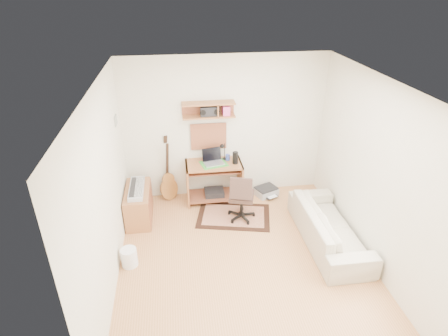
{
  "coord_description": "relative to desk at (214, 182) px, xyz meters",
  "views": [
    {
      "loc": [
        -0.87,
        -4.13,
        3.73
      ],
      "look_at": [
        -0.15,
        1.05,
        1.0
      ],
      "focal_mm": 29.74,
      "sensor_mm": 36.0,
      "label": 1
    }
  ],
  "objects": [
    {
      "name": "back_wall",
      "position": [
        0.24,
        0.28,
        0.93
      ],
      "size": [
        3.6,
        0.01,
        2.6
      ],
      "primitive_type": "cube",
      "color": "silver",
      "rests_on": "ground"
    },
    {
      "name": "speaker",
      "position": [
        0.38,
        -0.05,
        0.48
      ],
      "size": [
        0.1,
        0.1,
        0.22
      ],
      "primitive_type": "cylinder",
      "color": "black",
      "rests_on": "desk"
    },
    {
      "name": "waste_basket",
      "position": [
        -1.41,
        -1.6,
        -0.24
      ],
      "size": [
        0.28,
        0.28,
        0.28
      ],
      "primitive_type": "cylinder",
      "rotation": [
        0.0,
        0.0,
        0.23
      ],
      "color": "white",
      "rests_on": "floor"
    },
    {
      "name": "sofa",
      "position": [
        1.62,
        -1.47,
        -0.01
      ],
      "size": [
        0.55,
        1.89,
        0.74
      ],
      "primitive_type": "imported",
      "rotation": [
        0.0,
        0.0,
        1.57
      ],
      "color": "#B8AC92",
      "rests_on": "floor"
    },
    {
      "name": "ceiling",
      "position": [
        0.24,
        -1.73,
        2.23
      ],
      "size": [
        3.6,
        4.0,
        0.01
      ],
      "primitive_type": "cube",
      "color": "white",
      "rests_on": "ground"
    },
    {
      "name": "wall_photo",
      "position": [
        -1.55,
        -0.23,
        1.34
      ],
      "size": [
        0.02,
        0.2,
        0.15
      ],
      "primitive_type": "cube",
      "color": "#4C8CBF",
      "rests_on": "left_wall"
    },
    {
      "name": "boombox",
      "position": [
        -0.05,
        0.15,
        1.3
      ],
      "size": [
        0.31,
        0.14,
        0.16
      ],
      "primitive_type": "cube",
      "color": "black",
      "rests_on": "wall_shelf"
    },
    {
      "name": "laptop",
      "position": [
        -0.0,
        -0.02,
        0.51
      ],
      "size": [
        0.41,
        0.41,
        0.26
      ],
      "primitive_type": null,
      "rotation": [
        0.0,
        0.0,
        0.22
      ],
      "color": "silver",
      "rests_on": "desk"
    },
    {
      "name": "wall_shelf",
      "position": [
        -0.06,
        0.15,
        1.32
      ],
      "size": [
        0.9,
        0.25,
        0.26
      ],
      "primitive_type": "cube",
      "color": "#A5663A",
      "rests_on": "back_wall"
    },
    {
      "name": "desk_lamp",
      "position": [
        0.21,
        0.14,
        0.54
      ],
      "size": [
        0.11,
        0.11,
        0.32
      ],
      "primitive_type": null,
      "color": "black",
      "rests_on": "desk"
    },
    {
      "name": "music_keyboard",
      "position": [
        -1.34,
        -0.41,
        0.21
      ],
      "size": [
        0.23,
        0.74,
        0.06
      ],
      "primitive_type": "cube",
      "color": "#B2B5BA",
      "rests_on": "cabinet"
    },
    {
      "name": "right_wall",
      "position": [
        2.04,
        -1.73,
        0.93
      ],
      "size": [
        0.01,
        4.0,
        2.6
      ],
      "primitive_type": "cube",
      "color": "silver",
      "rests_on": "ground"
    },
    {
      "name": "task_chair",
      "position": [
        0.39,
        -0.67,
        0.07
      ],
      "size": [
        0.56,
        0.56,
        0.89
      ],
      "primitive_type": null,
      "rotation": [
        0.0,
        0.0,
        -0.27
      ],
      "color": "#392821",
      "rests_on": "floor"
    },
    {
      "name": "cork_board",
      "position": [
        -0.06,
        0.25,
        0.79
      ],
      "size": [
        0.64,
        0.03,
        0.49
      ],
      "primitive_type": "cube",
      "color": "#A37851",
      "rests_on": "back_wall"
    },
    {
      "name": "floor",
      "position": [
        0.24,
        -1.73,
        -0.38
      ],
      "size": [
        3.6,
        4.0,
        0.01
      ],
      "primitive_type": "cube",
      "color": "tan",
      "rests_on": "ground"
    },
    {
      "name": "desk",
      "position": [
        0.0,
        0.0,
        0.0
      ],
      "size": [
        1.0,
        0.55,
        0.75
      ],
      "primitive_type": null,
      "color": "#A5663A",
      "rests_on": "floor"
    },
    {
      "name": "guitar",
      "position": [
        -0.83,
        0.13,
        0.24
      ],
      "size": [
        0.38,
        0.32,
        1.23
      ],
      "primitive_type": null,
      "rotation": [
        0.0,
        0.0,
        0.41
      ],
      "color": "#A96E34",
      "rests_on": "floor"
    },
    {
      "name": "cabinet",
      "position": [
        -1.34,
        -0.41,
        -0.1
      ],
      "size": [
        0.4,
        0.9,
        0.55
      ],
      "primitive_type": "cube",
      "color": "#A5663A",
      "rests_on": "floor"
    },
    {
      "name": "printer",
      "position": [
        1.0,
        0.03,
        -0.29
      ],
      "size": [
        0.48,
        0.44,
        0.15
      ],
      "primitive_type": "cube",
      "rotation": [
        0.0,
        0.0,
        0.41
      ],
      "color": "#A5A8AA",
      "rests_on": "floor"
    },
    {
      "name": "rug",
      "position": [
        0.27,
        -0.6,
        -0.37
      ],
      "size": [
        1.39,
        1.08,
        0.02
      ],
      "primitive_type": "cube",
      "rotation": [
        0.0,
        0.0,
        -0.22
      ],
      "color": "tan",
      "rests_on": "floor"
    },
    {
      "name": "pencil_cup",
      "position": [
        0.27,
        0.1,
        0.43
      ],
      "size": [
        0.08,
        0.08,
        0.11
      ],
      "primitive_type": "cylinder",
      "color": "#384DA9",
      "rests_on": "desk"
    },
    {
      "name": "left_wall",
      "position": [
        -1.57,
        -1.73,
        0.93
      ],
      "size": [
        0.01,
        4.0,
        2.6
      ],
      "primitive_type": "cube",
      "color": "silver",
      "rests_on": "ground"
    }
  ]
}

